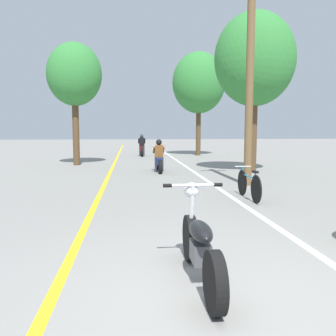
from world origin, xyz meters
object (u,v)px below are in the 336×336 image
object	(u,v)px
roadside_tree_right_near	(255,60)
motorcycle_rider_far	(142,148)
roadside_tree_left	(74,75)
motorcycle_rider_lead	(159,159)
utility_pole	(250,78)
bicycle_parked	(249,185)
motorcycle_foreground	(200,245)
roadside_tree_right_far	(199,83)

from	to	relation	value
roadside_tree_right_near	motorcycle_rider_far	distance (m)	11.14
roadside_tree_left	motorcycle_rider_lead	world-z (taller)	roadside_tree_left
utility_pole	bicycle_parked	size ratio (longest dim) A/B	3.70
roadside_tree_left	motorcycle_rider_far	distance (m)	7.64
roadside_tree_left	motorcycle_foreground	xyz separation A→B (m)	(3.45, -13.98, -3.94)
motorcycle_foreground	motorcycle_rider_lead	bearing A→B (deg)	87.93
roadside_tree_right_far	roadside_tree_left	xyz separation A→B (m)	(-7.25, -5.88, -0.47)
motorcycle_rider_far	bicycle_parked	bearing A→B (deg)	-81.52
motorcycle_foreground	motorcycle_rider_lead	xyz separation A→B (m)	(0.39, 10.75, 0.09)
roadside_tree_left	motorcycle_foreground	size ratio (longest dim) A/B	2.92
motorcycle_foreground	motorcycle_rider_far	bearing A→B (deg)	90.11
roadside_tree_right_near	roadside_tree_left	xyz separation A→B (m)	(-7.63, 3.85, -0.16)
roadside_tree_right_near	roadside_tree_left	bearing A→B (deg)	153.24
motorcycle_foreground	motorcycle_rider_far	size ratio (longest dim) A/B	0.99
roadside_tree_right_near	motorcycle_rider_lead	world-z (taller)	roadside_tree_right_near
utility_pole	roadside_tree_left	size ratio (longest dim) A/B	1.10
roadside_tree_left	motorcycle_rider_far	size ratio (longest dim) A/B	2.90
motorcycle_foreground	bicycle_parked	distance (m)	5.19
utility_pole	motorcycle_foreground	world-z (taller)	utility_pole
roadside_tree_left	utility_pole	bearing A→B (deg)	-48.36
motorcycle_rider_lead	bicycle_parked	world-z (taller)	motorcycle_rider_lead
motorcycle_rider_lead	bicycle_parked	xyz separation A→B (m)	(1.80, -6.05, -0.15)
roadside_tree_right_far	roadside_tree_left	world-z (taller)	roadside_tree_right_far
roadside_tree_right_near	roadside_tree_right_far	xyz separation A→B (m)	(-0.39, 9.73, 0.31)
motorcycle_rider_lead	bicycle_parked	bearing A→B (deg)	-73.41
utility_pole	motorcycle_rider_lead	distance (m)	5.41
roadside_tree_right_far	motorcycle_rider_far	world-z (taller)	roadside_tree_right_far
roadside_tree_right_far	motorcycle_rider_far	distance (m)	5.76
roadside_tree_right_near	roadside_tree_left	size ratio (longest dim) A/B	1.08
motorcycle_foreground	utility_pole	bearing A→B (deg)	67.22
roadside_tree_right_far	roadside_tree_right_near	bearing A→B (deg)	-87.73
utility_pole	roadside_tree_right_near	world-z (taller)	utility_pole
utility_pole	bicycle_parked	bearing A→B (deg)	-107.69
roadside_tree_right_far	motorcycle_foreground	xyz separation A→B (m)	(-3.80, -19.87, -4.40)
roadside_tree_left	motorcycle_rider_lead	xyz separation A→B (m)	(3.84, -3.23, -3.85)
motorcycle_foreground	motorcycle_rider_far	world-z (taller)	motorcycle_rider_far
motorcycle_foreground	motorcycle_rider_lead	size ratio (longest dim) A/B	1.01
roadside_tree_right_near	roadside_tree_right_far	distance (m)	9.74
utility_pole	motorcycle_foreground	xyz separation A→B (m)	(-2.88, -6.86, -2.91)
utility_pole	roadside_tree_right_near	size ratio (longest dim) A/B	1.01
roadside_tree_left	motorcycle_rider_far	bearing A→B (deg)	58.95
roadside_tree_right_near	motorcycle_rider_far	size ratio (longest dim) A/B	3.14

